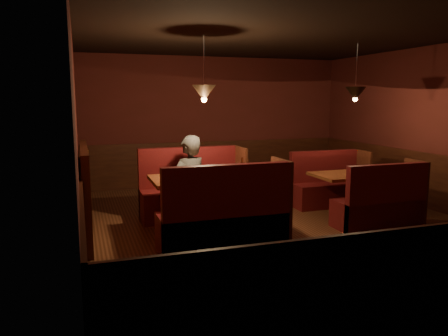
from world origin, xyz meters
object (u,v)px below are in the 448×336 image
object	(u,v)px
second_bench_near	(381,207)
diner_a	(189,169)
main_table	(206,190)
main_bench_far	(192,195)
second_table	(351,184)
diner_b	(228,194)
main_bench_near	(226,223)
second_bench_far	(328,188)

from	to	relation	value
second_bench_near	diner_a	world-z (taller)	diner_a
main_table	diner_a	world-z (taller)	diner_a
main_bench_far	diner_a	world-z (taller)	diner_a
second_table	second_bench_near	xyz separation A→B (m)	(0.03, -0.76, -0.21)
second_table	diner_b	xyz separation A→B (m)	(-2.46, -0.75, 0.16)
main_bench_near	second_bench_far	distance (m)	3.15
main_table	second_bench_near	world-z (taller)	main_table
main_bench_far	main_bench_near	world-z (taller)	same
second_table	second_bench_far	world-z (taller)	second_bench_far
main_table	second_table	world-z (taller)	main_table
main_bench_near	main_bench_far	bearing A→B (deg)	90.00
second_bench_far	diner_b	world-z (taller)	diner_b
main_bench_near	second_table	size ratio (longest dim) A/B	1.33
second_bench_far	second_bench_near	world-z (taller)	same
main_table	main_bench_near	distance (m)	0.92
diner_a	main_bench_far	bearing A→B (deg)	-134.33
second_bench_far	diner_a	world-z (taller)	diner_a
main_bench_far	second_bench_near	world-z (taller)	main_bench_far
main_bench_far	second_bench_far	world-z (taller)	main_bench_far
second_bench_near	diner_b	world-z (taller)	diner_b
diner_a	diner_b	bearing A→B (deg)	79.24
second_table	diner_a	bearing A→B (deg)	171.14
second_bench_far	main_bench_far	bearing A→B (deg)	-179.85
main_bench_far	main_bench_near	distance (m)	1.76
diner_b	main_table	bearing A→B (deg)	82.53
diner_a	second_bench_far	bearing A→B (deg)	164.28
main_bench_far	second_table	world-z (taller)	main_bench_far
main_bench_near	diner_b	distance (m)	0.43
diner_b	second_table	bearing A→B (deg)	-2.81
diner_a	main_table	bearing A→B (deg)	79.05
main_bench_near	diner_a	world-z (taller)	diner_a
second_table	diner_a	world-z (taller)	diner_a
second_bench_far	second_bench_near	size ratio (longest dim) A/B	1.00
main_bench_far	diner_b	distance (m)	1.54
main_table	main_bench_far	distance (m)	0.92
main_table	second_bench_near	bearing A→B (deg)	-13.72
main_bench_far	second_table	size ratio (longest dim) A/B	1.33
main_bench_near	second_bench_near	distance (m)	2.62
second_bench_far	diner_b	bearing A→B (deg)	-148.74
main_table	main_bench_near	bearing A→B (deg)	-88.89
second_bench_far	second_bench_near	distance (m)	1.53
diner_b	main_bench_near	bearing A→B (deg)	-134.23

